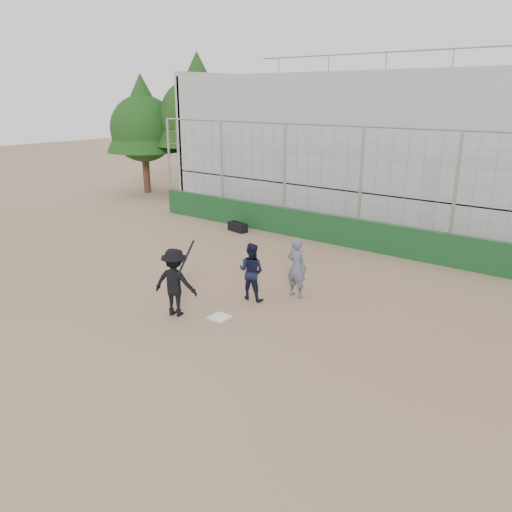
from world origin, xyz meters
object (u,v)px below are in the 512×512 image
Objects in this scene: batter_at_plate at (175,282)px; umpire at (297,270)px; equipment_bag at (238,227)px; catcher_crouched at (251,280)px.

batter_at_plate is 1.27× the size of umpire.
batter_at_plate is 3.12m from umpire.
batter_at_plate is 7.67m from equipment_bag.
catcher_crouched is (0.84, 1.80, -0.30)m from batter_at_plate.
catcher_crouched is 0.73× the size of umpire.
umpire is at bearing -37.50° from equipment_bag.
batter_at_plate reaches higher than catcher_crouched.
equipment_bag is at bearing 118.58° from batter_at_plate.
catcher_crouched is at bearing -47.57° from equipment_bag.
batter_at_plate is at bearing -114.97° from catcher_crouched.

